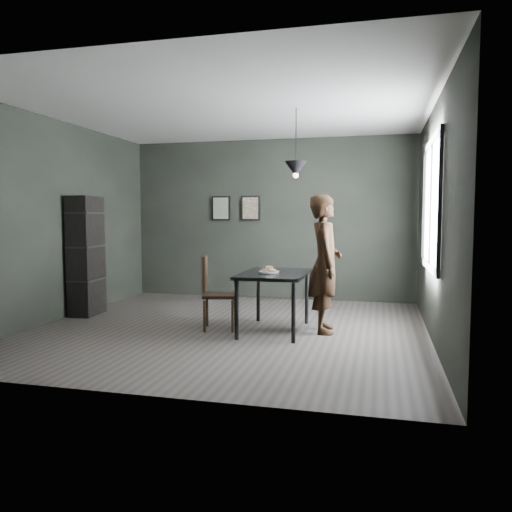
% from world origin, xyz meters
% --- Properties ---
extents(ground, '(5.00, 5.00, 0.00)m').
position_xyz_m(ground, '(0.00, 0.00, 0.00)').
color(ground, '#332E2C').
rests_on(ground, ground).
extents(back_wall, '(5.00, 0.10, 2.80)m').
position_xyz_m(back_wall, '(0.00, 2.50, 1.40)').
color(back_wall, black).
rests_on(back_wall, ground).
extents(ceiling, '(5.00, 5.00, 0.02)m').
position_xyz_m(ceiling, '(0.00, 0.00, 2.80)').
color(ceiling, silver).
rests_on(ceiling, ground).
extents(window_assembly, '(0.04, 1.96, 1.56)m').
position_xyz_m(window_assembly, '(2.47, 0.20, 1.60)').
color(window_assembly, white).
rests_on(window_assembly, ground).
extents(cafe_table, '(0.80, 1.20, 0.75)m').
position_xyz_m(cafe_table, '(0.60, 0.00, 0.67)').
color(cafe_table, black).
rests_on(cafe_table, ground).
extents(white_plate, '(0.23, 0.23, 0.01)m').
position_xyz_m(white_plate, '(0.54, -0.05, 0.76)').
color(white_plate, white).
rests_on(white_plate, cafe_table).
extents(donut_pile, '(0.19, 0.13, 0.08)m').
position_xyz_m(donut_pile, '(0.54, -0.05, 0.79)').
color(donut_pile, '#F3E1BD').
rests_on(donut_pile, white_plate).
extents(woman, '(0.51, 0.69, 1.73)m').
position_xyz_m(woman, '(1.22, 0.11, 0.87)').
color(woman, black).
rests_on(woman, ground).
extents(wood_chair, '(0.50, 0.50, 0.95)m').
position_xyz_m(wood_chair, '(-0.19, -0.09, 0.54)').
color(wood_chair, black).
rests_on(wood_chair, ground).
extents(shelf_unit, '(0.38, 0.61, 1.75)m').
position_xyz_m(shelf_unit, '(-2.32, 0.38, 0.87)').
color(shelf_unit, black).
rests_on(shelf_unit, ground).
extents(pendant_lamp, '(0.28, 0.28, 0.86)m').
position_xyz_m(pendant_lamp, '(0.85, 0.10, 2.05)').
color(pendant_lamp, black).
rests_on(pendant_lamp, ground).
extents(framed_print_left, '(0.34, 0.04, 0.44)m').
position_xyz_m(framed_print_left, '(-0.90, 2.47, 1.60)').
color(framed_print_left, black).
rests_on(framed_print_left, ground).
extents(framed_print_right, '(0.34, 0.04, 0.44)m').
position_xyz_m(framed_print_right, '(-0.35, 2.47, 1.60)').
color(framed_print_right, black).
rests_on(framed_print_right, ground).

